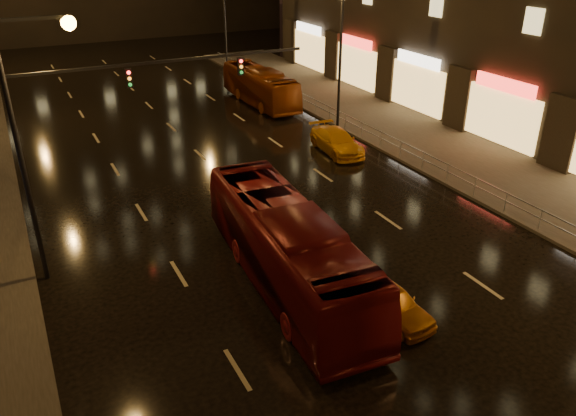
{
  "coord_description": "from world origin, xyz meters",
  "views": [
    {
      "loc": [
        -9.59,
        -8.43,
        11.99
      ],
      "look_at": [
        -0.86,
        8.71,
        2.5
      ],
      "focal_mm": 35.0,
      "sensor_mm": 36.0,
      "label": 1
    }
  ],
  "objects_px": {
    "bus_curb": "(260,86)",
    "taxi_near": "(391,302)",
    "bus_red": "(287,247)",
    "taxi_far": "(337,141)"
  },
  "relations": [
    {
      "from": "bus_curb",
      "to": "taxi_far",
      "type": "relative_size",
      "value": 2.09
    },
    {
      "from": "bus_red",
      "to": "taxi_far",
      "type": "bearing_deg",
      "value": 55.42
    },
    {
      "from": "bus_red",
      "to": "taxi_near",
      "type": "distance_m",
      "value": 4.22
    },
    {
      "from": "bus_red",
      "to": "taxi_near",
      "type": "bearing_deg",
      "value": -52.79
    },
    {
      "from": "bus_curb",
      "to": "taxi_near",
      "type": "xyz_separation_m",
      "value": [
        -7.14,
        -26.54,
        -0.75
      ]
    },
    {
      "from": "bus_curb",
      "to": "taxi_far",
      "type": "distance_m",
      "value": 11.83
    },
    {
      "from": "bus_red",
      "to": "taxi_far",
      "type": "xyz_separation_m",
      "value": [
        9.07,
        11.29,
        -0.91
      ]
    },
    {
      "from": "taxi_far",
      "to": "taxi_near",
      "type": "bearing_deg",
      "value": -110.67
    },
    {
      "from": "bus_red",
      "to": "bus_curb",
      "type": "relative_size",
      "value": 1.17
    },
    {
      "from": "taxi_near",
      "to": "bus_curb",
      "type": "bearing_deg",
      "value": 69.49
    }
  ]
}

